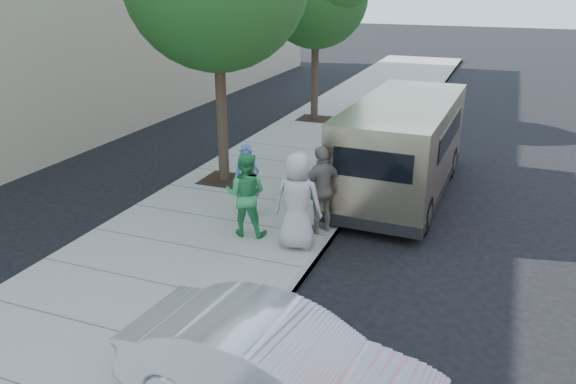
% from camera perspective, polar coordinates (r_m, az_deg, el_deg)
% --- Properties ---
extents(ground, '(120.00, 120.00, 0.00)m').
position_cam_1_polar(ground, '(12.60, -2.14, -4.11)').
color(ground, black).
rests_on(ground, ground).
extents(sidewalk, '(5.00, 60.00, 0.15)m').
position_cam_1_polar(sidewalk, '(12.96, -6.21, -3.11)').
color(sidewalk, gray).
rests_on(sidewalk, ground).
extents(curb_face, '(0.12, 60.00, 0.16)m').
position_cam_1_polar(curb_face, '(12.11, 4.15, -4.83)').
color(curb_face, gray).
rests_on(curb_face, ground).
extents(parking_meter, '(0.30, 0.17, 1.39)m').
position_cam_1_polar(parking_meter, '(12.11, 0.76, 0.78)').
color(parking_meter, gray).
rests_on(parking_meter, sidewalk).
extents(van, '(2.41, 6.71, 2.47)m').
position_cam_1_polar(van, '(14.72, 11.63, 4.66)').
color(van, tan).
rests_on(van, ground).
extents(sedan, '(4.36, 1.87, 1.40)m').
position_cam_1_polar(sedan, '(7.43, -0.93, -17.69)').
color(sedan, silver).
rests_on(sedan, ground).
extents(person_officer, '(0.66, 0.46, 1.72)m').
position_cam_1_polar(person_officer, '(12.74, -4.22, 1.05)').
color(person_officer, '#4E6AA6').
rests_on(person_officer, sidewalk).
extents(person_green_shirt, '(0.99, 0.83, 1.82)m').
position_cam_1_polar(person_green_shirt, '(11.86, -4.30, -0.22)').
color(person_green_shirt, green).
rests_on(person_green_shirt, sidewalk).
extents(person_gray_shirt, '(1.05, 0.74, 2.01)m').
position_cam_1_polar(person_gray_shirt, '(11.22, 0.96, -0.92)').
color(person_gray_shirt, '#B5B5B8').
rests_on(person_gray_shirt, sidewalk).
extents(person_striped_polo, '(1.07, 1.18, 1.93)m').
position_cam_1_polar(person_striped_polo, '(11.94, 3.47, 0.23)').
color(person_striped_polo, gray).
rests_on(person_striped_polo, sidewalk).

